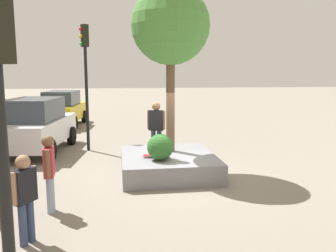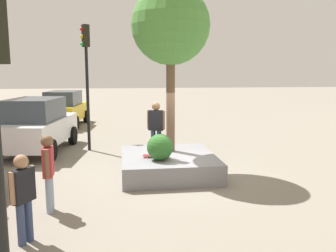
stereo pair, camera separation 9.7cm
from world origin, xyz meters
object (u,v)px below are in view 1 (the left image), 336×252
at_px(plaza_tree, 170,27).
at_px(bystander_watching, 49,168).
at_px(taxi_cab, 63,108).
at_px(skateboard, 156,156).
at_px(passerby_with_bag, 25,193).
at_px(police_car, 36,125).
at_px(traffic_light_corner, 86,67).
at_px(planter_ledge, 168,164).
at_px(skateboarder, 156,125).

xyz_separation_m(plaza_tree, bystander_watching, (-3.23, 3.22, -3.52)).
bearing_deg(taxi_cab, skateboard, -158.45).
distance_m(plaza_tree, passerby_with_bag, 6.82).
bearing_deg(bystander_watching, police_car, 14.61).
distance_m(police_car, traffic_light_corner, 3.01).
bearing_deg(planter_ledge, police_car, 52.75).
height_order(skateboard, traffic_light_corner, traffic_light_corner).
relative_size(skateboard, bystander_watching, 0.47).
bearing_deg(passerby_with_bag, plaza_tree, -35.66).
xyz_separation_m(taxi_cab, passerby_with_bag, (-14.75, -1.48, -0.07)).
distance_m(taxi_cab, traffic_light_corner, 7.50).
relative_size(plaza_tree, police_car, 1.08).
xyz_separation_m(plaza_tree, skateboarder, (-0.86, 0.56, -2.95)).
height_order(planter_ledge, plaza_tree, plaza_tree).
relative_size(skateboarder, traffic_light_corner, 0.32).
height_order(taxi_cab, bystander_watching, taxi_cab).
xyz_separation_m(plaza_tree, passerby_with_bag, (-4.71, 3.38, -3.57)).
relative_size(taxi_cab, bystander_watching, 2.59).
height_order(police_car, passerby_with_bag, police_car).
relative_size(plaza_tree, skateboarder, 3.24).
bearing_deg(bystander_watching, traffic_light_corner, -2.90).
bearing_deg(police_car, traffic_light_corner, -87.55).
height_order(police_car, bystander_watching, police_car).
height_order(plaza_tree, bystander_watching, plaza_tree).
height_order(traffic_light_corner, passerby_with_bag, traffic_light_corner).
relative_size(planter_ledge, passerby_with_bag, 1.91).
height_order(plaza_tree, skateboarder, plaza_tree).
xyz_separation_m(police_car, traffic_light_corner, (0.08, -1.97, 2.27)).
bearing_deg(taxi_cab, traffic_light_corner, -164.03).
relative_size(planter_ledge, traffic_light_corner, 0.65).
xyz_separation_m(skateboard, skateboarder, (0.00, -0.00, 0.95)).
xyz_separation_m(skateboarder, bystander_watching, (-2.36, 2.66, -0.58)).
height_order(skateboarder, police_car, skateboarder).
bearing_deg(skateboarder, bystander_watching, 131.58).
bearing_deg(skateboard, police_car, 47.48).
bearing_deg(bystander_watching, passerby_with_bag, 173.73).
relative_size(planter_ledge, plaza_tree, 0.62).
bearing_deg(taxi_cab, plaza_tree, -154.16).
bearing_deg(skateboarder, plaza_tree, -32.74).
height_order(passerby_with_bag, bystander_watching, bystander_watching).
bearing_deg(taxi_cab, police_car, 179.95).
bearing_deg(traffic_light_corner, bystander_watching, 177.10).
bearing_deg(passerby_with_bag, skateboarder, -36.29).
bearing_deg(plaza_tree, skateboarder, 147.26).
bearing_deg(bystander_watching, taxi_cab, 7.05).
distance_m(skateboard, passerby_with_bag, 4.79).
xyz_separation_m(planter_ledge, skateboard, (-0.37, 0.41, 0.36)).
bearing_deg(traffic_light_corner, taxi_cab, 15.97).
distance_m(traffic_light_corner, passerby_with_bag, 8.26).
xyz_separation_m(skateboard, passerby_with_bag, (-3.85, 2.83, 0.32)).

